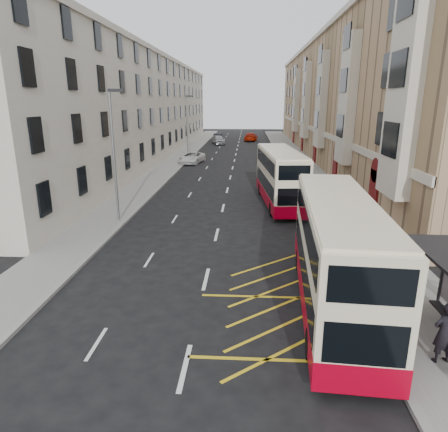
# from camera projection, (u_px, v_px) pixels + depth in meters

# --- Properties ---
(ground) EXTENTS (200.00, 200.00, 0.00)m
(ground) POSITION_uv_depth(u_px,v_px,m) (194.00, 330.00, 13.53)
(ground) COLOR black
(ground) RESTS_ON ground
(pavement_right) EXTENTS (4.00, 120.00, 0.15)m
(pavement_right) POSITION_uv_depth(u_px,v_px,m) (307.00, 174.00, 41.82)
(pavement_right) COLOR slate
(pavement_right) RESTS_ON ground
(pavement_left) EXTENTS (3.00, 120.00, 0.15)m
(pavement_left) POSITION_uv_depth(u_px,v_px,m) (161.00, 172.00, 42.70)
(pavement_left) COLOR slate
(pavement_left) RESTS_ON ground
(kerb_right) EXTENTS (0.25, 120.00, 0.15)m
(kerb_right) POSITION_uv_depth(u_px,v_px,m) (288.00, 174.00, 41.93)
(kerb_right) COLOR gray
(kerb_right) RESTS_ON ground
(kerb_left) EXTENTS (0.25, 120.00, 0.15)m
(kerb_left) POSITION_uv_depth(u_px,v_px,m) (175.00, 173.00, 42.62)
(kerb_left) COLOR gray
(kerb_left) RESTS_ON ground
(road_markings) EXTENTS (10.00, 110.00, 0.01)m
(road_markings) POSITION_uv_depth(u_px,v_px,m) (236.00, 155.00, 56.68)
(road_markings) COLOR silver
(road_markings) RESTS_ON ground
(terrace_right) EXTENTS (10.75, 79.00, 15.25)m
(terrace_right) POSITION_uv_depth(u_px,v_px,m) (346.00, 100.00, 54.10)
(terrace_right) COLOR tan
(terrace_right) RESTS_ON ground
(terrace_left) EXTENTS (9.18, 79.00, 13.25)m
(terrace_left) POSITION_uv_depth(u_px,v_px,m) (141.00, 108.00, 56.11)
(terrace_left) COLOR beige
(terrace_left) RESTS_ON ground
(guard_railing) EXTENTS (0.06, 6.56, 1.01)m
(guard_railing) POSITION_uv_depth(u_px,v_px,m) (344.00, 249.00, 18.45)
(guard_railing) COLOR red
(guard_railing) RESTS_ON pavement_right
(street_lamp_near) EXTENTS (0.93, 0.18, 8.00)m
(street_lamp_near) POSITION_uv_depth(u_px,v_px,m) (114.00, 149.00, 24.11)
(street_lamp_near) COLOR gray
(street_lamp_near) RESTS_ON pavement_left
(street_lamp_far) EXTENTS (0.93, 0.18, 8.00)m
(street_lamp_far) POSITION_uv_depth(u_px,v_px,m) (187.00, 123.00, 52.87)
(street_lamp_far) COLOR gray
(street_lamp_far) RESTS_ON pavement_left
(double_decker_front) EXTENTS (3.12, 10.55, 4.15)m
(double_decker_front) POSITION_uv_depth(u_px,v_px,m) (336.00, 254.00, 14.49)
(double_decker_front) COLOR beige
(double_decker_front) RESTS_ON ground
(double_decker_rear) EXTENTS (3.20, 10.27, 4.03)m
(double_decker_rear) POSITION_uv_depth(u_px,v_px,m) (280.00, 177.00, 29.38)
(double_decker_rear) COLOR beige
(double_decker_rear) RESTS_ON ground
(pedestrian_near) EXTENTS (0.76, 0.58, 1.88)m
(pedestrian_near) POSITION_uv_depth(u_px,v_px,m) (444.00, 333.00, 11.39)
(pedestrian_near) COLOR black
(pedestrian_near) RESTS_ON pavement_right
(pedestrian_far) EXTENTS (1.10, 0.84, 1.74)m
(pedestrian_far) POSITION_uv_depth(u_px,v_px,m) (365.00, 253.00, 17.52)
(pedestrian_far) COLOR black
(pedestrian_far) RESTS_ON pavement_right
(white_van) EXTENTS (3.25, 5.40, 1.40)m
(white_van) POSITION_uv_depth(u_px,v_px,m) (192.00, 158.00, 49.30)
(white_van) COLOR silver
(white_van) RESTS_ON ground
(car_silver) EXTENTS (2.90, 5.01, 1.60)m
(car_silver) POSITION_uv_depth(u_px,v_px,m) (218.00, 140.00, 70.86)
(car_silver) COLOR #93969A
(car_silver) RESTS_ON ground
(car_dark) EXTENTS (2.14, 4.69, 1.49)m
(car_dark) POSITION_uv_depth(u_px,v_px,m) (218.00, 137.00, 75.80)
(car_dark) COLOR black
(car_dark) RESTS_ON ground
(car_red) EXTENTS (2.76, 5.57, 1.55)m
(car_red) POSITION_uv_depth(u_px,v_px,m) (251.00, 137.00, 76.73)
(car_red) COLOR #931200
(car_red) RESTS_ON ground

